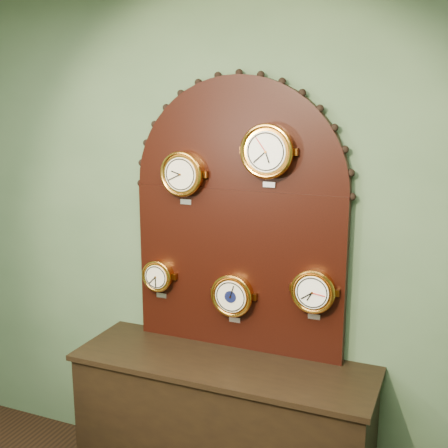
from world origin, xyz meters
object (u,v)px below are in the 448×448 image
at_px(hygrometer, 158,276).
at_px(barometer, 233,295).
at_px(display_board, 238,208).
at_px(shop_counter, 223,433).
at_px(arabic_clock, 268,151).
at_px(tide_clock, 313,291).
at_px(roman_clock, 183,174).

bearing_deg(hygrometer, barometer, -0.19).
bearing_deg(hygrometer, display_board, 7.98).
height_order(shop_counter, arabic_clock, arabic_clock).
bearing_deg(shop_counter, arabic_clock, 39.62).
relative_size(arabic_clock, tide_clock, 1.16).
height_order(display_board, roman_clock, display_board).
bearing_deg(display_board, barometer, -94.01).
bearing_deg(hygrometer, arabic_clock, -0.21).
bearing_deg(shop_counter, barometer, 91.76).
xyz_separation_m(roman_clock, barometer, (0.29, 0.00, -0.65)).
bearing_deg(roman_clock, arabic_clock, -0.09).
relative_size(display_board, roman_clock, 5.12).
bearing_deg(tide_clock, shop_counter, -160.99).
bearing_deg(arabic_clock, barometer, 179.76).
bearing_deg(tide_clock, arabic_clock, -179.76).
height_order(arabic_clock, hygrometer, arabic_clock).
bearing_deg(arabic_clock, shop_counter, -140.38).
xyz_separation_m(shop_counter, tide_clock, (0.44, 0.15, 0.84)).
bearing_deg(tide_clock, display_board, 171.46).
distance_m(roman_clock, arabic_clock, 0.50).
distance_m(shop_counter, hygrometer, 0.95).
xyz_separation_m(hygrometer, barometer, (0.46, -0.00, -0.05)).
height_order(hygrometer, barometer, hygrometer).
xyz_separation_m(barometer, tide_clock, (0.45, 0.00, 0.08)).
xyz_separation_m(display_board, barometer, (-0.00, -0.07, -0.47)).
height_order(shop_counter, display_board, display_board).
relative_size(shop_counter, tide_clock, 5.63).
distance_m(roman_clock, tide_clock, 0.94).
bearing_deg(shop_counter, roman_clock, 152.93).
xyz_separation_m(arabic_clock, hygrometer, (-0.65, 0.00, -0.74)).
relative_size(shop_counter, display_board, 1.05).
distance_m(arabic_clock, barometer, 0.81).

